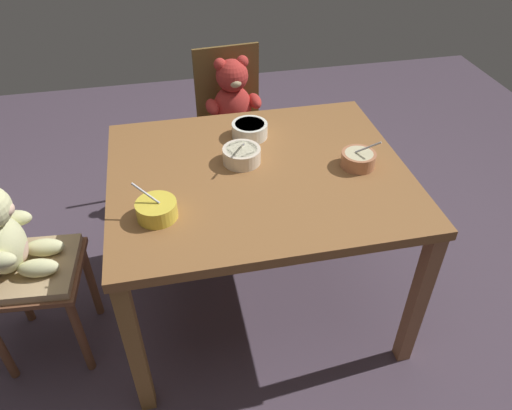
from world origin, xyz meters
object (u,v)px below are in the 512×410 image
object	(u,v)px
teddy_chair_far_center	(233,108)
teddy_chair_near_left	(11,251)
porridge_bowl_white_far_center	(250,130)
dining_table	(259,188)
porridge_bowl_cream_center	(242,155)
porridge_bowl_terracotta_near_right	(358,159)
porridge_bowl_yellow_near_left	(157,209)

from	to	relation	value
teddy_chair_far_center	teddy_chair_near_left	xyz separation A→B (m)	(-1.02, -0.95, -0.01)
teddy_chair_near_left	porridge_bowl_white_far_center	xyz separation A→B (m)	(0.99, 0.33, 0.22)
dining_table	porridge_bowl_cream_center	world-z (taller)	porridge_bowl_cream_center
porridge_bowl_terracotta_near_right	porridge_bowl_cream_center	world-z (taller)	porridge_bowl_cream_center
porridge_bowl_white_far_center	porridge_bowl_terracotta_near_right	world-z (taller)	porridge_bowl_terracotta_near_right
porridge_bowl_white_far_center	porridge_bowl_cream_center	size ratio (longest dim) A/B	0.95
dining_table	porridge_bowl_terracotta_near_right	world-z (taller)	porridge_bowl_terracotta_near_right
dining_table	porridge_bowl_cream_center	xyz separation A→B (m)	(-0.05, 0.08, 0.12)
porridge_bowl_terracotta_near_right	dining_table	bearing A→B (deg)	173.57
teddy_chair_near_left	porridge_bowl_white_far_center	distance (m)	1.07
porridge_bowl_cream_center	porridge_bowl_terracotta_near_right	bearing A→B (deg)	-15.30
teddy_chair_far_center	porridge_bowl_cream_center	size ratio (longest dim) A/B	5.38
porridge_bowl_white_far_center	porridge_bowl_terracotta_near_right	xyz separation A→B (m)	(0.38, -0.31, -0.00)
porridge_bowl_cream_center	porridge_bowl_yellow_near_left	bearing A→B (deg)	-141.60
teddy_chair_near_left	porridge_bowl_terracotta_near_right	world-z (taller)	porridge_bowl_terracotta_near_right
dining_table	teddy_chair_near_left	size ratio (longest dim) A/B	1.34
dining_table	teddy_chair_far_center	distance (m)	0.89
porridge_bowl_white_far_center	dining_table	bearing A→B (deg)	-93.80
dining_table	teddy_chair_near_left	xyz separation A→B (m)	(-0.97, -0.06, -0.10)
teddy_chair_far_center	porridge_bowl_yellow_near_left	bearing A→B (deg)	-27.63
dining_table	porridge_bowl_terracotta_near_right	size ratio (longest dim) A/B	8.52
teddy_chair_far_center	porridge_bowl_terracotta_near_right	world-z (taller)	porridge_bowl_terracotta_near_right
dining_table	porridge_bowl_cream_center	bearing A→B (deg)	124.14
dining_table	teddy_chair_far_center	size ratio (longest dim) A/B	1.33
teddy_chair_near_left	porridge_bowl_cream_center	bearing A→B (deg)	13.58
dining_table	porridge_bowl_cream_center	size ratio (longest dim) A/B	7.16
dining_table	teddy_chair_near_left	world-z (taller)	teddy_chair_near_left
teddy_chair_near_left	porridge_bowl_white_far_center	size ratio (longest dim) A/B	5.63
dining_table	porridge_bowl_white_far_center	size ratio (longest dim) A/B	7.57
dining_table	porridge_bowl_yellow_near_left	world-z (taller)	porridge_bowl_yellow_near_left
porridge_bowl_yellow_near_left	porridge_bowl_terracotta_near_right	distance (m)	0.82
teddy_chair_near_left	porridge_bowl_cream_center	world-z (taller)	porridge_bowl_cream_center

